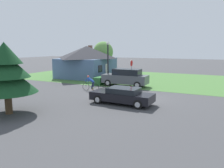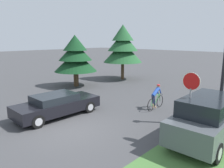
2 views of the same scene
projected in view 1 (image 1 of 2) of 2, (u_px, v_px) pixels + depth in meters
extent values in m
plane|color=#424244|center=(139.00, 99.00, 18.03)|extent=(140.00, 140.00, 0.00)
cube|color=#477538|center=(140.00, 78.00, 30.27)|extent=(16.00, 36.00, 0.01)
cube|color=slate|center=(87.00, 67.00, 31.63)|extent=(7.79, 6.70, 2.70)
pyramid|color=#2D2D33|center=(87.00, 52.00, 31.26)|extent=(8.42, 7.24, 1.74)
cube|color=silver|center=(107.00, 71.00, 30.42)|extent=(0.90, 0.10, 2.00)
cube|color=black|center=(100.00, 69.00, 28.44)|extent=(1.10, 0.11, 0.90)
cube|color=brown|center=(90.00, 48.00, 33.46)|extent=(0.52, 0.52, 0.80)
cube|color=#285B2D|center=(116.00, 76.00, 28.85)|extent=(10.22, 0.90, 0.86)
cube|color=black|center=(122.00, 96.00, 16.40)|extent=(1.92, 4.74, 0.61)
cube|color=black|center=(124.00, 90.00, 16.25)|extent=(1.65, 2.31, 0.38)
cylinder|color=black|center=(98.00, 99.00, 16.47)|extent=(0.30, 0.67, 0.66)
cylinder|color=#ADADB2|center=(98.00, 99.00, 16.47)|extent=(0.31, 0.39, 0.38)
cylinder|color=black|center=(108.00, 95.00, 17.86)|extent=(0.30, 0.67, 0.66)
cylinder|color=#ADADB2|center=(108.00, 95.00, 17.86)|extent=(0.31, 0.39, 0.38)
cylinder|color=black|center=(138.00, 104.00, 15.02)|extent=(0.30, 0.67, 0.66)
cylinder|color=#ADADB2|center=(138.00, 104.00, 15.02)|extent=(0.31, 0.39, 0.38)
cylinder|color=black|center=(146.00, 100.00, 16.41)|extent=(0.30, 0.67, 0.66)
cylinder|color=#ADADB2|center=(146.00, 100.00, 16.41)|extent=(0.31, 0.39, 0.38)
torus|color=black|center=(95.00, 88.00, 21.21)|extent=(0.07, 0.76, 0.76)
torus|color=black|center=(86.00, 87.00, 21.64)|extent=(0.07, 0.76, 0.76)
cylinder|color=#338C3F|center=(93.00, 86.00, 21.29)|extent=(0.04, 0.18, 0.61)
cylinder|color=#338C3F|center=(89.00, 85.00, 21.45)|extent=(0.06, 0.66, 0.66)
cylinder|color=#338C3F|center=(90.00, 82.00, 21.37)|extent=(0.06, 0.79, 0.06)
cylinder|color=#338C3F|center=(94.00, 88.00, 21.29)|extent=(0.05, 0.35, 0.16)
cylinder|color=#338C3F|center=(94.00, 85.00, 21.21)|extent=(0.04, 0.22, 0.49)
cylinder|color=#338C3F|center=(86.00, 84.00, 21.58)|extent=(0.04, 0.12, 0.51)
cylinder|color=black|center=(87.00, 82.00, 21.52)|extent=(0.44, 0.04, 0.02)
ellipsoid|color=black|center=(94.00, 82.00, 21.21)|extent=(0.09, 0.20, 0.05)
cylinder|color=#262D4C|center=(94.00, 84.00, 21.24)|extent=(0.12, 0.26, 0.52)
cylinder|color=#262D4C|center=(92.00, 85.00, 21.32)|extent=(0.12, 0.26, 0.67)
cylinder|color=tan|center=(93.00, 88.00, 21.33)|extent=(0.08, 0.08, 0.30)
cylinder|color=tan|center=(92.00, 89.00, 21.46)|extent=(0.17, 0.08, 0.21)
cylinder|color=#264CB2|center=(91.00, 80.00, 21.29)|extent=(0.24, 0.71, 0.54)
cylinder|color=#264CB2|center=(89.00, 80.00, 21.39)|extent=(0.08, 0.26, 0.36)
cylinder|color=#264CB2|center=(86.00, 80.00, 21.51)|extent=(0.08, 0.26, 0.36)
sphere|color=tan|center=(88.00, 77.00, 21.36)|extent=(0.19, 0.19, 0.19)
ellipsoid|color=red|center=(88.00, 76.00, 21.35)|extent=(0.22, 0.18, 0.12)
cube|color=#4C5156|center=(125.00, 79.00, 23.89)|extent=(1.98, 4.99, 0.91)
cube|color=black|center=(127.00, 72.00, 23.68)|extent=(1.71, 2.96, 0.65)
cylinder|color=black|center=(108.00, 83.00, 23.91)|extent=(0.25, 0.76, 0.75)
cylinder|color=#ADADB2|center=(108.00, 83.00, 23.91)|extent=(0.25, 0.44, 0.44)
cylinder|color=black|center=(114.00, 81.00, 25.41)|extent=(0.25, 0.76, 0.75)
cylinder|color=#ADADB2|center=(114.00, 81.00, 25.41)|extent=(0.25, 0.44, 0.44)
cylinder|color=black|center=(137.00, 85.00, 22.52)|extent=(0.25, 0.76, 0.75)
cylinder|color=#ADADB2|center=(137.00, 85.00, 22.52)|extent=(0.25, 0.44, 0.44)
cylinder|color=black|center=(142.00, 83.00, 24.02)|extent=(0.25, 0.76, 0.75)
cylinder|color=#ADADB2|center=(142.00, 83.00, 24.02)|extent=(0.25, 0.44, 0.44)
cylinder|color=gray|center=(131.00, 77.00, 23.00)|extent=(0.07, 0.07, 2.30)
cylinder|color=red|center=(131.00, 63.00, 22.76)|extent=(0.67, 0.03, 0.67)
cylinder|color=silver|center=(131.00, 63.00, 22.76)|extent=(0.71, 0.02, 0.71)
cylinder|color=black|center=(108.00, 65.00, 24.33)|extent=(0.15, 0.15, 4.51)
sphere|color=white|center=(108.00, 43.00, 23.94)|extent=(0.34, 0.34, 0.34)
cone|color=black|center=(108.00, 42.00, 23.91)|extent=(0.21, 0.21, 0.14)
cylinder|color=#4C3823|center=(8.00, 103.00, 13.92)|extent=(0.44, 0.44, 1.38)
cone|color=#143D1E|center=(7.00, 79.00, 13.66)|extent=(3.75, 3.75, 1.77)
cone|color=#143D1E|center=(5.00, 65.00, 13.52)|extent=(2.92, 2.92, 1.55)
cone|color=#143D1E|center=(4.00, 53.00, 13.39)|extent=(2.10, 2.10, 1.34)
cylinder|color=#4C3823|center=(103.00, 66.00, 37.21)|extent=(0.32, 0.32, 2.06)
ellipsoid|color=#609347|center=(103.00, 52.00, 36.81)|extent=(3.33, 3.33, 3.49)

